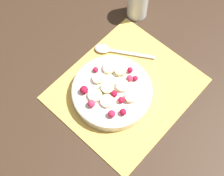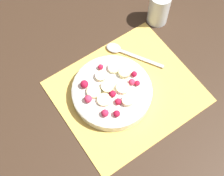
# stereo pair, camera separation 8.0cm
# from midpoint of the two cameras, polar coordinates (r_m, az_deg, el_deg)

# --- Properties ---
(ground_plane) EXTENTS (3.00, 3.00, 0.00)m
(ground_plane) POSITION_cam_midpoint_polar(r_m,az_deg,el_deg) (0.85, 5.47, -1.00)
(ground_plane) COLOR #382619
(placemat) EXTENTS (0.36, 0.32, 0.01)m
(placemat) POSITION_cam_midpoint_polar(r_m,az_deg,el_deg) (0.84, 5.48, -0.91)
(placemat) COLOR #E0B251
(placemat) RESTS_ON ground_plane
(fruit_bowl) EXTENTS (0.21, 0.21, 0.05)m
(fruit_bowl) POSITION_cam_midpoint_polar(r_m,az_deg,el_deg) (0.82, 2.77, -0.85)
(fruit_bowl) COLOR silver
(fruit_bowl) RESTS_ON placemat
(spoon) EXTENTS (0.11, 0.16, 0.01)m
(spoon) POSITION_cam_midpoint_polar(r_m,az_deg,el_deg) (0.90, 4.41, 6.52)
(spoon) COLOR #B2B2B7
(spoon) RESTS_ON placemat
(drinking_glass) EXTENTS (0.06, 0.06, 0.10)m
(drinking_glass) POSITION_cam_midpoint_polar(r_m,az_deg,el_deg) (0.95, 11.03, 13.89)
(drinking_glass) COLOR white
(drinking_glass) RESTS_ON ground_plane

